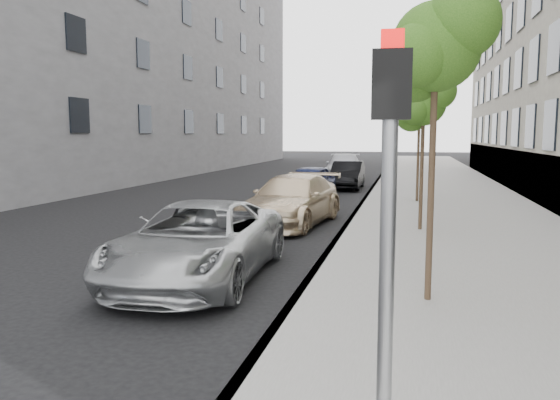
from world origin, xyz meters
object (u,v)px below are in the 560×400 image
(tree_far, at_px, (420,107))
(sedan_black, at_px, (347,175))
(signal_pole, at_px, (388,224))
(minivan, at_px, (199,241))
(sedan_rear, at_px, (344,167))
(tree_near, at_px, (438,47))
(tree_mid, at_px, (425,104))
(sedan_blue, at_px, (309,182))
(suv, at_px, (292,200))

(tree_far, distance_m, sedan_black, 7.18)
(signal_pole, bearing_deg, minivan, 118.05)
(sedan_rear, bearing_deg, minivan, -95.32)
(tree_near, height_order, tree_far, tree_near)
(signal_pole, bearing_deg, tree_mid, 83.77)
(tree_mid, relative_size, signal_pole, 1.30)
(tree_far, relative_size, sedan_rear, 0.84)
(tree_mid, relative_size, sedan_blue, 1.00)
(suv, xyz_separation_m, sedan_black, (0.42, 11.32, -0.05))
(suv, height_order, sedan_rear, sedan_rear)
(tree_far, xyz_separation_m, minivan, (-4.12, -12.22, -3.00))
(signal_pole, height_order, minivan, signal_pole)
(sedan_blue, bearing_deg, suv, -79.81)
(tree_mid, xyz_separation_m, sedan_rear, (-4.09, 17.38, -2.73))
(suv, bearing_deg, minivan, -86.21)
(minivan, xyz_separation_m, suv, (0.38, 6.48, 0.02))
(tree_far, xyz_separation_m, sedan_blue, (-4.40, 0.86, -3.01))
(signal_pole, height_order, suv, signal_pole)
(minivan, bearing_deg, tree_far, 69.60)
(tree_far, bearing_deg, suv, -123.16)
(tree_near, height_order, suv, tree_near)
(minivan, xyz_separation_m, sedan_blue, (-0.28, 13.07, -0.01))
(tree_far, bearing_deg, signal_pole, -91.54)
(tree_near, xyz_separation_m, tree_mid, (-0.00, 6.50, -0.47))
(tree_mid, distance_m, minivan, 7.58)
(tree_mid, xyz_separation_m, sedan_black, (-3.33, 12.08, -2.82))
(minivan, height_order, sedan_black, minivan)
(tree_far, height_order, sedan_rear, tree_far)
(sedan_rear, bearing_deg, sedan_blue, -96.99)
(tree_near, xyz_separation_m, signal_pole, (-0.49, -5.07, -1.85))
(tree_near, bearing_deg, suv, 117.30)
(tree_far, distance_m, minivan, 13.24)
(sedan_rear, bearing_deg, tree_near, -85.51)
(tree_far, bearing_deg, minivan, -108.65)
(suv, bearing_deg, tree_mid, -4.39)
(tree_far, bearing_deg, sedan_black, 120.78)
(tree_near, bearing_deg, sedan_blue, 107.62)
(sedan_black, relative_size, sedan_rear, 0.78)
(sedan_black, bearing_deg, tree_near, -79.91)
(tree_mid, bearing_deg, tree_far, 90.00)
(suv, xyz_separation_m, sedan_rear, (-0.35, 16.62, 0.03))
(tree_far, xyz_separation_m, sedan_black, (-3.33, 5.58, -3.04))
(tree_near, xyz_separation_m, sedan_rear, (-4.09, 23.88, -3.21))
(tree_near, xyz_separation_m, sedan_blue, (-4.40, 13.86, -3.27))
(sedan_black, bearing_deg, tree_far, -59.28)
(sedan_black, bearing_deg, sedan_blue, -102.85)
(tree_near, relative_size, tree_far, 1.05)
(signal_pole, relative_size, minivan, 0.62)
(tree_near, bearing_deg, signal_pole, -95.48)
(suv, bearing_deg, sedan_black, 94.98)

